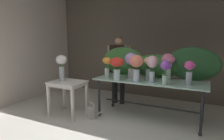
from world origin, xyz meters
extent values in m
plane|color=silver|center=(0.00, 1.67, 0.00)|extent=(7.56, 7.56, 0.00)
cube|color=#706656|center=(0.00, 3.34, 1.43)|extent=(5.82, 0.12, 2.85)
cube|color=beige|center=(-2.91, 1.67, 1.43)|extent=(0.12, 3.46, 2.85)
cube|color=#ACD7C5|center=(0.41, 1.75, 0.80)|extent=(2.15, 0.84, 0.02)
cylinder|color=#2D2D33|center=(-0.56, 1.43, 0.39)|extent=(0.05, 0.05, 0.79)
sphere|color=#2D2D33|center=(-0.56, 1.43, 0.03)|extent=(0.07, 0.07, 0.07)
cylinder|color=#2D2D33|center=(1.39, 1.43, 0.39)|extent=(0.05, 0.05, 0.79)
sphere|color=#2D2D33|center=(1.39, 1.43, 0.03)|extent=(0.07, 0.07, 0.07)
cylinder|color=#2D2D33|center=(-0.56, 2.07, 0.39)|extent=(0.05, 0.05, 0.79)
sphere|color=#2D2D33|center=(-0.56, 2.07, 0.03)|extent=(0.07, 0.07, 0.07)
cylinder|color=#2D2D33|center=(1.39, 2.07, 0.39)|extent=(0.05, 0.05, 0.79)
sphere|color=#2D2D33|center=(1.39, 2.07, 0.03)|extent=(0.07, 0.07, 0.07)
cylinder|color=#2D2D33|center=(0.41, 1.75, 0.28)|extent=(1.95, 0.03, 0.03)
cube|color=silver|center=(-1.20, 1.21, 0.71)|extent=(0.70, 0.58, 0.03)
cube|color=silver|center=(-1.20, 1.21, 0.66)|extent=(0.64, 0.52, 0.06)
cube|color=silver|center=(-1.51, 0.96, 0.35)|extent=(0.05, 0.05, 0.69)
cube|color=silver|center=(-0.89, 0.96, 0.35)|extent=(0.05, 0.05, 0.69)
cube|color=silver|center=(-1.51, 1.45, 0.35)|extent=(0.05, 0.05, 0.69)
cube|color=silver|center=(-0.89, 1.45, 0.35)|extent=(0.05, 0.05, 0.69)
cylinder|color=#232328|center=(-0.65, 2.37, 0.43)|extent=(0.12, 0.12, 0.86)
cylinder|color=#232328|center=(-0.45, 2.37, 0.43)|extent=(0.12, 0.12, 0.86)
cube|color=#B2BCC6|center=(-0.55, 2.37, 1.15)|extent=(0.46, 0.22, 0.59)
cube|color=black|center=(-0.55, 2.26, 1.11)|extent=(0.39, 0.02, 0.71)
cylinder|color=tan|center=(-0.82, 2.37, 1.17)|extent=(0.09, 0.09, 0.55)
cylinder|color=tan|center=(-0.28, 2.37, 1.17)|extent=(0.09, 0.09, 0.55)
sphere|color=tan|center=(-0.55, 2.37, 1.53)|extent=(0.20, 0.20, 0.20)
ellipsoid|color=brown|center=(-0.55, 2.39, 1.60)|extent=(0.15, 0.15, 0.09)
ellipsoid|color=#387033|center=(-0.30, 2.05, 1.11)|extent=(0.96, 0.27, 0.62)
ellipsoid|color=#387033|center=(0.45, 2.05, 1.04)|extent=(1.06, 0.30, 0.47)
ellipsoid|color=#28562D|center=(1.16, 2.05, 1.13)|extent=(1.00, 0.20, 0.65)
cylinder|color=silver|center=(0.04, 1.68, 0.91)|extent=(0.12, 0.12, 0.21)
cylinder|color=#9EBCB2|center=(0.04, 1.68, 0.85)|extent=(0.11, 0.11, 0.09)
cylinder|color=#387033|center=(0.07, 1.68, 0.98)|extent=(0.01, 0.01, 0.32)
cylinder|color=#387033|center=(0.05, 1.72, 0.98)|extent=(0.01, 0.01, 0.32)
cylinder|color=#387033|center=(0.02, 1.69, 0.98)|extent=(0.01, 0.01, 0.32)
cylinder|color=#387033|center=(0.05, 1.66, 0.98)|extent=(0.01, 0.01, 0.32)
ellipsoid|color=#B28ED1|center=(0.04, 1.68, 1.21)|extent=(0.27, 0.27, 0.24)
ellipsoid|color=#477F3D|center=(0.04, 1.71, 1.03)|extent=(0.10, 0.10, 0.03)
cylinder|color=silver|center=(0.76, 1.46, 0.89)|extent=(0.10, 0.10, 0.17)
cylinder|color=#9EBCB2|center=(0.76, 1.46, 0.84)|extent=(0.09, 0.09, 0.07)
cylinder|color=#477F3D|center=(0.78, 1.46, 0.96)|extent=(0.01, 0.01, 0.28)
cylinder|color=#477F3D|center=(0.76, 1.49, 0.96)|extent=(0.01, 0.01, 0.28)
cylinder|color=#477F3D|center=(0.74, 1.47, 0.96)|extent=(0.01, 0.01, 0.28)
cylinder|color=#477F3D|center=(0.76, 1.45, 0.96)|extent=(0.01, 0.01, 0.28)
ellipsoid|color=purple|center=(0.76, 1.46, 1.15)|extent=(0.17, 0.17, 0.18)
sphere|color=purple|center=(0.83, 1.46, 1.15)|extent=(0.07, 0.07, 0.07)
ellipsoid|color=#477F3D|center=(0.74, 1.45, 0.99)|extent=(0.10, 0.09, 0.03)
cylinder|color=silver|center=(1.14, 1.62, 0.92)|extent=(0.10, 0.10, 0.23)
cylinder|color=#9EBCB2|center=(1.14, 1.62, 0.86)|extent=(0.10, 0.10, 0.10)
cylinder|color=#2D6028|center=(1.16, 1.61, 0.96)|extent=(0.01, 0.01, 0.29)
cylinder|color=#2D6028|center=(1.13, 1.63, 0.96)|extent=(0.01, 0.01, 0.29)
cylinder|color=#2D6028|center=(1.12, 1.60, 0.96)|extent=(0.01, 0.01, 0.29)
ellipsoid|color=#E54C9E|center=(1.14, 1.62, 1.16)|extent=(0.17, 0.17, 0.16)
sphere|color=#E54C9E|center=(1.08, 1.60, 1.14)|extent=(0.05, 0.05, 0.05)
sphere|color=#E54C9E|center=(1.20, 1.61, 1.16)|extent=(0.07, 0.07, 0.07)
cylinder|color=silver|center=(0.35, 1.82, 0.91)|extent=(0.09, 0.09, 0.20)
cylinder|color=#9EBCB2|center=(0.35, 1.82, 0.85)|extent=(0.09, 0.09, 0.09)
cylinder|color=#28562D|center=(0.36, 1.82, 0.97)|extent=(0.01, 0.01, 0.31)
cylinder|color=#28562D|center=(0.34, 1.84, 0.97)|extent=(0.01, 0.01, 0.31)
cylinder|color=#28562D|center=(0.34, 1.80, 0.97)|extent=(0.01, 0.01, 0.31)
ellipsoid|color=#F4B78E|center=(0.35, 1.82, 1.18)|extent=(0.18, 0.18, 0.15)
sphere|color=#F4B78E|center=(0.30, 1.80, 1.19)|extent=(0.05, 0.05, 0.05)
cylinder|color=silver|center=(0.50, 1.54, 0.91)|extent=(0.11, 0.11, 0.20)
cylinder|color=#9EBCB2|center=(0.50, 1.54, 0.85)|extent=(0.10, 0.10, 0.09)
cylinder|color=#387033|center=(0.53, 1.54, 0.97)|extent=(0.01, 0.01, 0.31)
cylinder|color=#387033|center=(0.49, 1.56, 0.97)|extent=(0.01, 0.01, 0.31)
cylinder|color=#387033|center=(0.49, 1.52, 0.97)|extent=(0.01, 0.01, 0.31)
ellipsoid|color=#EFB2BC|center=(0.50, 1.54, 1.19)|extent=(0.21, 0.21, 0.22)
sphere|color=#EFB2BC|center=(0.56, 1.56, 1.15)|extent=(0.06, 0.06, 0.06)
ellipsoid|color=#477F3D|center=(0.50, 1.57, 1.03)|extent=(0.05, 0.10, 0.03)
cylinder|color=silver|center=(-0.44, 1.55, 0.91)|extent=(0.10, 0.10, 0.20)
cylinder|color=#9EBCB2|center=(-0.44, 1.55, 0.85)|extent=(0.09, 0.09, 0.09)
cylinder|color=#477F3D|center=(-0.42, 1.55, 0.97)|extent=(0.01, 0.01, 0.31)
cylinder|color=#477F3D|center=(-0.45, 1.57, 0.97)|extent=(0.01, 0.01, 0.31)
cylinder|color=#477F3D|center=(-0.46, 1.53, 0.97)|extent=(0.01, 0.01, 0.31)
ellipsoid|color=orange|center=(-0.44, 1.55, 1.17)|extent=(0.19, 0.19, 0.14)
sphere|color=orange|center=(-0.50, 1.55, 1.15)|extent=(0.09, 0.09, 0.09)
sphere|color=orange|center=(-0.37, 1.58, 1.17)|extent=(0.05, 0.05, 0.05)
cylinder|color=silver|center=(0.23, 1.45, 0.93)|extent=(0.12, 0.12, 0.24)
cylinder|color=#9EBCB2|center=(0.23, 1.45, 0.86)|extent=(0.11, 0.11, 0.10)
cylinder|color=#477F3D|center=(0.25, 1.45, 0.97)|extent=(0.01, 0.01, 0.31)
cylinder|color=#477F3D|center=(0.22, 1.46, 0.97)|extent=(0.01, 0.01, 0.31)
cylinder|color=#477F3D|center=(0.23, 1.43, 0.97)|extent=(0.01, 0.01, 0.31)
ellipsoid|color=#EF7A60|center=(0.23, 1.45, 1.20)|extent=(0.25, 0.25, 0.23)
sphere|color=#EF7A60|center=(0.32, 1.43, 1.22)|extent=(0.07, 0.07, 0.07)
cylinder|color=silver|center=(0.73, 1.87, 0.92)|extent=(0.13, 0.13, 0.23)
cylinder|color=#9EBCB2|center=(0.73, 1.87, 0.86)|extent=(0.12, 0.12, 0.10)
cylinder|color=#387033|center=(0.75, 1.87, 0.98)|extent=(0.01, 0.01, 0.33)
cylinder|color=#387033|center=(0.72, 1.90, 0.98)|extent=(0.01, 0.01, 0.33)
cylinder|color=#387033|center=(0.69, 1.86, 0.98)|extent=(0.01, 0.01, 0.33)
cylinder|color=#387033|center=(0.73, 1.84, 0.98)|extent=(0.01, 0.01, 0.33)
ellipsoid|color=pink|center=(0.73, 1.87, 1.22)|extent=(0.25, 0.25, 0.23)
sphere|color=pink|center=(0.82, 1.86, 1.22)|extent=(0.08, 0.08, 0.08)
ellipsoid|color=#477F3D|center=(0.70, 1.89, 1.06)|extent=(0.08, 0.11, 0.03)
cylinder|color=silver|center=(-0.16, 1.43, 0.92)|extent=(0.13, 0.13, 0.22)
cylinder|color=#9EBCB2|center=(-0.16, 1.43, 0.85)|extent=(0.12, 0.12, 0.09)
cylinder|color=#2D6028|center=(-0.14, 1.43, 0.96)|extent=(0.01, 0.01, 0.29)
cylinder|color=#2D6028|center=(-0.18, 1.45, 0.96)|extent=(0.01, 0.01, 0.29)
cylinder|color=#2D6028|center=(-0.18, 1.40, 0.96)|extent=(0.01, 0.01, 0.29)
ellipsoid|color=red|center=(-0.16, 1.43, 1.16)|extent=(0.28, 0.28, 0.18)
ellipsoid|color=#387033|center=(-0.13, 1.46, 1.04)|extent=(0.06, 0.11, 0.03)
cylinder|color=silver|center=(-1.34, 1.21, 0.87)|extent=(0.11, 0.11, 0.30)
cylinder|color=#9EBCB2|center=(-1.34, 1.21, 0.79)|extent=(0.10, 0.10, 0.13)
cylinder|color=#28562D|center=(-1.33, 1.20, 0.92)|extent=(0.01, 0.01, 0.39)
cylinder|color=#28562D|center=(-1.35, 1.23, 0.92)|extent=(0.01, 0.01, 0.39)
cylinder|color=#28562D|center=(-1.35, 1.18, 0.92)|extent=(0.01, 0.01, 0.39)
ellipsoid|color=white|center=(-1.34, 1.21, 1.17)|extent=(0.23, 0.23, 0.19)
sphere|color=white|center=(-1.41, 1.23, 1.19)|extent=(0.06, 0.06, 0.06)
ellipsoid|color=#387033|center=(-1.31, 1.19, 1.04)|extent=(0.06, 0.11, 0.03)
cylinder|color=#B7B2A8|center=(-0.64, 1.25, 0.12)|extent=(0.18, 0.18, 0.24)
cylinder|color=#B7B2A8|center=(-0.47, 1.25, 0.13)|extent=(0.18, 0.04, 0.14)
torus|color=#B7B2A8|center=(-0.64, 1.25, 0.28)|extent=(0.13, 0.02, 0.13)
camera|label=1|loc=(1.45, -2.02, 1.62)|focal=31.78mm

